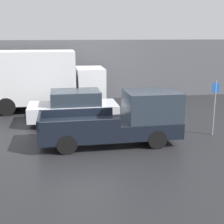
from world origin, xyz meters
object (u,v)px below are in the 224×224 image
at_px(car, 74,107).
at_px(parking_sign, 214,105).
at_px(delivery_truck, 38,79).
at_px(pickup_truck, 124,120).

distance_m(car, parking_sign, 6.57).
relative_size(delivery_truck, parking_sign, 2.94).
relative_size(car, delivery_truck, 0.61).
xyz_separation_m(pickup_truck, parking_sign, (4.01, 0.34, 0.38)).
bearing_deg(delivery_truck, car, -59.80).
distance_m(delivery_truck, parking_sign, 9.86).
distance_m(car, delivery_truck, 3.83).
distance_m(pickup_truck, parking_sign, 4.04).
xyz_separation_m(pickup_truck, car, (-1.85, 3.25, -0.15)).
bearing_deg(parking_sign, pickup_truck, -175.16).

